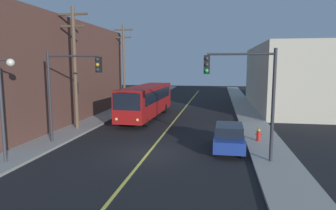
% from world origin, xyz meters
% --- Properties ---
extents(ground_plane, '(120.00, 120.00, 0.00)m').
position_xyz_m(ground_plane, '(0.00, 0.00, 0.00)').
color(ground_plane, black).
extents(sidewalk_left, '(2.50, 90.00, 0.15)m').
position_xyz_m(sidewalk_left, '(-7.25, 10.00, 0.07)').
color(sidewalk_left, gray).
rests_on(sidewalk_left, ground).
extents(sidewalk_right, '(2.50, 90.00, 0.15)m').
position_xyz_m(sidewalk_right, '(7.25, 10.00, 0.07)').
color(sidewalk_right, gray).
rests_on(sidewalk_right, ground).
extents(lane_stripe_center, '(0.16, 60.00, 0.01)m').
position_xyz_m(lane_stripe_center, '(0.00, 15.00, 0.01)').
color(lane_stripe_center, '#D8CC4C').
rests_on(lane_stripe_center, ground).
extents(building_left_brick, '(10.00, 22.03, 9.31)m').
position_xyz_m(building_left_brick, '(-13.49, 9.69, 4.66)').
color(building_left_brick, brown).
rests_on(building_left_brick, ground).
extents(building_right_warehouse, '(12.00, 21.66, 7.60)m').
position_xyz_m(building_right_warehouse, '(14.49, 22.12, 3.80)').
color(building_right_warehouse, beige).
rests_on(building_right_warehouse, ground).
extents(city_bus, '(2.91, 12.22, 3.20)m').
position_xyz_m(city_bus, '(-3.00, 11.89, 1.82)').
color(city_bus, maroon).
rests_on(city_bus, ground).
extents(parked_car_blue, '(1.90, 4.44, 1.62)m').
position_xyz_m(parked_car_blue, '(4.81, 1.53, 0.84)').
color(parked_car_blue, navy).
rests_on(parked_car_blue, ground).
extents(utility_pole_near, '(2.40, 0.28, 9.66)m').
position_xyz_m(utility_pole_near, '(-7.23, 5.40, 5.47)').
color(utility_pole_near, brown).
rests_on(utility_pole_near, sidewalk_left).
extents(utility_pole_mid, '(2.40, 0.28, 9.99)m').
position_xyz_m(utility_pole_mid, '(-7.53, 18.75, 5.64)').
color(utility_pole_mid, brown).
rests_on(utility_pole_mid, sidewalk_left).
extents(traffic_signal_left_corner, '(3.75, 0.48, 6.00)m').
position_xyz_m(traffic_signal_left_corner, '(-5.41, 1.14, 4.30)').
color(traffic_signal_left_corner, '#2D2D33').
rests_on(traffic_signal_left_corner, sidewalk_left).
extents(traffic_signal_right_corner, '(3.75, 0.48, 6.00)m').
position_xyz_m(traffic_signal_right_corner, '(5.41, -0.70, 4.30)').
color(traffic_signal_right_corner, '#2D2D33').
rests_on(traffic_signal_right_corner, sidewalk_right).
extents(street_lamp_left, '(0.98, 0.40, 5.50)m').
position_xyz_m(street_lamp_left, '(-6.83, -3.22, 3.74)').
color(street_lamp_left, '#38383D').
rests_on(street_lamp_left, sidewalk_left).
extents(fire_hydrant, '(0.44, 0.26, 0.84)m').
position_xyz_m(fire_hydrant, '(6.85, 3.64, 0.58)').
color(fire_hydrant, red).
rests_on(fire_hydrant, sidewalk_right).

